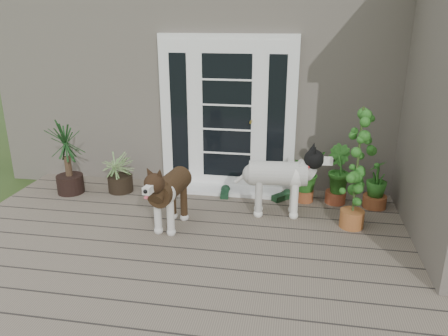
# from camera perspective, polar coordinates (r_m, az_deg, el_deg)

# --- Properties ---
(deck) EXTENTS (6.20, 4.60, 0.12)m
(deck) POSITION_cam_1_polar(r_m,az_deg,el_deg) (4.48, -1.73, -13.54)
(deck) COLOR #6B5B4C
(deck) RESTS_ON ground
(house_main) EXTENTS (7.40, 4.00, 3.10)m
(house_main) POSITION_cam_1_polar(r_m,az_deg,el_deg) (8.03, 4.33, 12.50)
(house_main) COLOR #665E54
(house_main) RESTS_ON ground
(door_unit) EXTENTS (1.90, 0.14, 2.15)m
(door_unit) POSITION_cam_1_polar(r_m,az_deg,el_deg) (6.10, 0.44, 7.05)
(door_unit) COLOR white
(door_unit) RESTS_ON deck
(door_step) EXTENTS (1.60, 0.40, 0.05)m
(door_step) POSITION_cam_1_polar(r_m,az_deg,el_deg) (6.22, 0.11, -2.83)
(door_step) COLOR white
(door_step) RESTS_ON deck
(brindle_dog) EXTENTS (0.49, 0.93, 0.74)m
(brindle_dog) POSITION_cam_1_polar(r_m,az_deg,el_deg) (5.12, -6.98, -3.83)
(brindle_dog) COLOR #3F2A17
(brindle_dog) RESTS_ON deck
(white_dog) EXTENTS (0.99, 0.49, 0.80)m
(white_dog) POSITION_cam_1_polar(r_m,az_deg,el_deg) (5.42, 6.98, -2.18)
(white_dog) COLOR white
(white_dog) RESTS_ON deck
(spider_plant) EXTENTS (0.72, 0.72, 0.62)m
(spider_plant) POSITION_cam_1_polar(r_m,az_deg,el_deg) (6.30, -13.50, -0.33)
(spider_plant) COLOR #7E9058
(spider_plant) RESTS_ON deck
(yucca) EXTENTS (0.91, 0.91, 1.01)m
(yucca) POSITION_cam_1_polar(r_m,az_deg,el_deg) (6.40, -19.80, 1.17)
(yucca) COLOR black
(yucca) RESTS_ON deck
(herb_a) EXTENTS (0.64, 0.64, 0.61)m
(herb_a) POSITION_cam_1_polar(r_m,az_deg,el_deg) (5.90, 10.57, -1.51)
(herb_a) COLOR #28611B
(herb_a) RESTS_ON deck
(herb_b) EXTENTS (0.52, 0.52, 0.57)m
(herb_b) POSITION_cam_1_polar(r_m,az_deg,el_deg) (5.94, 14.50, -1.86)
(herb_b) COLOR #265217
(herb_b) RESTS_ON deck
(herb_c) EXTENTS (0.44, 0.44, 0.50)m
(herb_c) POSITION_cam_1_polar(r_m,az_deg,el_deg) (5.96, 19.23, -2.63)
(herb_c) COLOR #2A5F1B
(herb_c) RESTS_ON deck
(sapling) EXTENTS (0.53, 0.53, 1.49)m
(sapling) POSITION_cam_1_polar(r_m,az_deg,el_deg) (5.15, 17.02, 0.08)
(sapling) COLOR #1C5719
(sapling) RESTS_ON deck
(clog_left) EXTENTS (0.18, 0.34, 0.10)m
(clog_left) POSITION_cam_1_polar(r_m,az_deg,el_deg) (6.07, 0.13, -3.18)
(clog_left) COLOR #14331D
(clog_left) RESTS_ON deck
(clog_right) EXTENTS (0.35, 0.36, 0.10)m
(clog_right) POSITION_cam_1_polar(r_m,az_deg,el_deg) (5.99, 7.60, -3.63)
(clog_right) COLOR black
(clog_right) RESTS_ON deck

